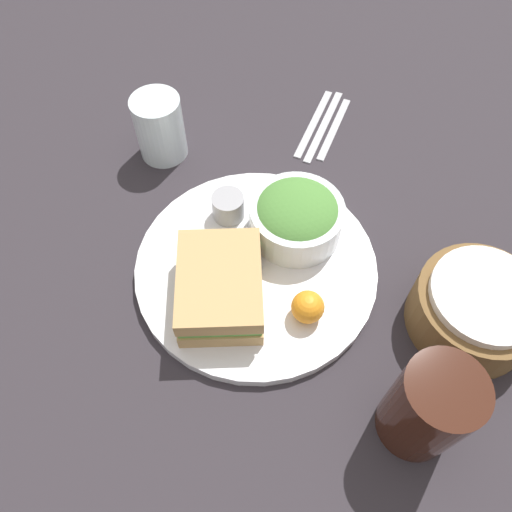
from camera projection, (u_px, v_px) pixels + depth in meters
ground_plane at (256, 270)px, 0.68m from camera, size 4.00×4.00×0.00m
plate at (256, 267)px, 0.67m from camera, size 0.32×0.32×0.02m
sandwich at (220, 287)px, 0.62m from camera, size 0.16×0.14×0.06m
salad_bowl at (297, 216)px, 0.67m from camera, size 0.13×0.13×0.07m
dressing_cup at (228, 206)px, 0.70m from camera, size 0.04×0.04×0.04m
orange_wedge at (308, 307)px, 0.61m from camera, size 0.04×0.04×0.04m
drink_glass at (428, 408)px, 0.51m from camera, size 0.08×0.08×0.13m
bread_basket at (476, 309)px, 0.61m from camera, size 0.15×0.15×0.08m
fork at (314, 123)px, 0.83m from camera, size 0.17×0.02×0.01m
knife at (324, 125)px, 0.83m from camera, size 0.18×0.02×0.01m
spoon at (334, 128)px, 0.83m from camera, size 0.15×0.02×0.01m
water_glass at (160, 128)px, 0.76m from camera, size 0.07×0.07×0.10m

